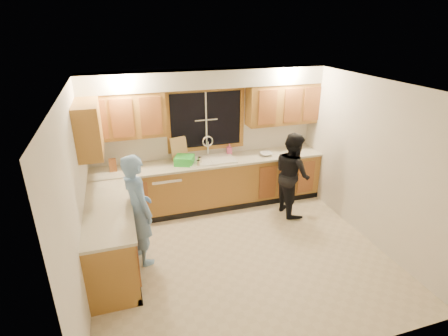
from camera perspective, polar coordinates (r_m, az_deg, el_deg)
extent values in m
plane|color=beige|center=(5.42, 2.65, -13.93)|extent=(4.20, 4.20, 0.00)
plane|color=white|center=(4.40, 3.25, 13.12)|extent=(4.20, 4.20, 0.00)
plane|color=silver|center=(6.47, -2.91, 4.91)|extent=(4.20, 0.00, 4.20)
plane|color=silver|center=(4.56, -22.82, -5.01)|extent=(0.00, 3.80, 3.80)
plane|color=silver|center=(5.80, 22.80, 0.91)|extent=(0.00, 3.80, 3.80)
cube|color=#AA7531|center=(6.50, -2.09, -2.69)|extent=(4.20, 0.60, 0.88)
cube|color=#AA7531|center=(5.23, -17.90, -10.79)|extent=(0.60, 1.90, 0.88)
cube|color=beige|center=(6.30, -2.12, 1.03)|extent=(4.20, 0.63, 0.04)
cube|color=beige|center=(5.00, -18.36, -6.36)|extent=(0.63, 1.90, 0.04)
cube|color=#AA7531|center=(5.96, -16.10, 8.24)|extent=(1.35, 0.33, 0.75)
cube|color=#AA7531|center=(6.66, 9.51, 10.28)|extent=(1.35, 0.33, 0.75)
cube|color=#AA7531|center=(5.38, -21.24, 6.04)|extent=(0.33, 0.90, 0.75)
cube|color=beige|center=(6.05, -2.69, 14.37)|extent=(4.20, 0.35, 0.30)
cube|color=black|center=(6.36, -2.96, 7.89)|extent=(1.30, 0.01, 1.00)
cube|color=#AA7531|center=(6.23, -3.04, 12.62)|extent=(1.44, 0.03, 0.07)
cube|color=#AA7531|center=(6.51, -2.84, 3.32)|extent=(1.44, 0.03, 0.07)
cube|color=#AA7531|center=(6.22, -9.10, 7.29)|extent=(0.07, 0.03, 1.00)
cube|color=#AA7531|center=(6.55, 2.93, 8.34)|extent=(0.07, 0.03, 1.00)
cube|color=white|center=(6.30, -2.16, 1.34)|extent=(0.86, 0.52, 0.03)
cube|color=white|center=(6.29, -3.99, 0.36)|extent=(0.38, 0.42, 0.18)
cube|color=white|center=(6.39, -0.33, 0.79)|extent=(0.38, 0.42, 0.18)
cylinder|color=silver|center=(6.43, -2.65, 3.20)|extent=(0.04, 0.04, 0.28)
torus|color=silver|center=(6.38, -2.68, 4.39)|extent=(0.21, 0.03, 0.21)
cube|color=white|center=(6.36, -9.49, -3.92)|extent=(0.60, 0.56, 0.82)
cube|color=white|center=(4.75, -17.81, -14.39)|extent=(0.58, 0.75, 0.90)
imported|color=#729ED8|center=(5.02, -13.83, -6.66)|extent=(0.58, 0.70, 1.65)
imported|color=black|center=(6.27, 11.08, -0.97)|extent=(0.57, 0.73, 1.50)
cube|color=#9C582B|center=(6.10, -17.70, 0.45)|extent=(0.12, 0.10, 0.21)
cube|color=tan|center=(6.33, -7.35, 3.17)|extent=(0.33, 0.19, 0.41)
cube|color=green|center=(6.15, -6.47, 1.28)|extent=(0.41, 0.40, 0.15)
imported|color=#EA5996|center=(6.56, 0.87, 3.10)|extent=(0.11, 0.11, 0.21)
imported|color=silver|center=(6.57, 6.90, 2.28)|extent=(0.24, 0.24, 0.06)
cylinder|color=beige|center=(6.16, -3.99, 1.26)|extent=(0.08, 0.08, 0.12)
cylinder|color=beige|center=(6.02, -4.24, 0.72)|extent=(0.07, 0.07, 0.12)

